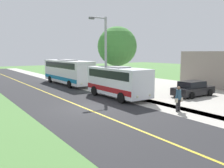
{
  "coord_description": "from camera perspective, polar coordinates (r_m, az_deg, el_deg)",
  "views": [
    {
      "loc": [
        8.25,
        15.52,
        4.17
      ],
      "look_at": [
        -3.5,
        -1.63,
        1.4
      ],
      "focal_mm": 38.49,
      "sensor_mm": 36.0,
      "label": 1
    }
  ],
  "objects": [
    {
      "name": "street_light_pole",
      "position": [
        24.3,
        -1.76,
        7.7
      ],
      "size": [
        1.97,
        0.24,
        7.63
      ],
      "color": "#9E9EA3",
      "rests_on": "ground"
    },
    {
      "name": "pedestrian_with_bags",
      "position": [
        17.54,
        15.5,
        -3.21
      ],
      "size": [
        0.72,
        0.34,
        1.79
      ],
      "color": "#262628",
      "rests_on": "ground"
    },
    {
      "name": "road_surface",
      "position": [
        18.06,
        -6.29,
        -5.79
      ],
      "size": [
        8.0,
        100.0,
        0.01
      ],
      "primitive_type": "cube",
      "color": "#28282B",
      "rests_on": "ground"
    },
    {
      "name": "tree_curbside",
      "position": [
        26.86,
        1.24,
        8.91
      ],
      "size": [
        4.35,
        4.35,
        6.98
      ],
      "color": "#4C3826",
      "rests_on": "ground"
    },
    {
      "name": "shuttle_bus_front",
      "position": [
        21.94,
        1.38,
        0.83
      ],
      "size": [
        2.65,
        7.17,
        2.88
      ],
      "color": "white",
      "rests_on": "ground"
    },
    {
      "name": "transit_bus_rear",
      "position": [
        31.6,
        -10.49,
        3.1
      ],
      "size": [
        2.7,
        10.48,
        3.22
      ],
      "color": "white",
      "rests_on": "ground"
    },
    {
      "name": "sidewalk",
      "position": [
        20.95,
        6.38,
        -3.93
      ],
      "size": [
        2.4,
        100.0,
        0.01
      ],
      "primitive_type": "cube",
      "color": "#B2ADA3",
      "rests_on": "ground"
    },
    {
      "name": "ground_plane",
      "position": [
        18.06,
        -6.29,
        -5.8
      ],
      "size": [
        120.0,
        120.0,
        0.0
      ],
      "primitive_type": "plane",
      "color": "#548442"
    },
    {
      "name": "parked_car_near",
      "position": [
        24.09,
        18.65,
        -1.12
      ],
      "size": [
        4.4,
        2.03,
        1.45
      ],
      "color": "black",
      "rests_on": "ground"
    },
    {
      "name": "road_centre_line",
      "position": [
        18.06,
        -6.29,
        -5.77
      ],
      "size": [
        0.16,
        100.0,
        0.0
      ],
      "primitive_type": "cube",
      "color": "gold",
      "rests_on": "ground"
    },
    {
      "name": "parking_lot_surface",
      "position": [
        24.5,
        24.01,
        -2.86
      ],
      "size": [
        14.0,
        36.0,
        0.01
      ],
      "primitive_type": "cube",
      "color": "#B2ADA3",
      "rests_on": "ground"
    }
  ]
}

